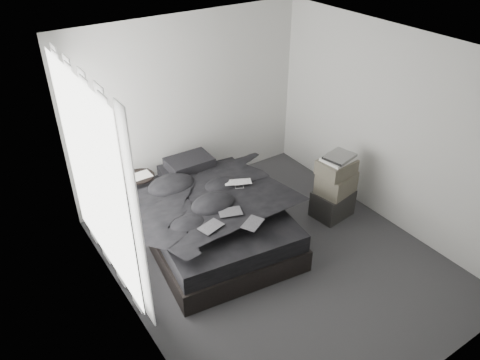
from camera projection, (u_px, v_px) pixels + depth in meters
floor at (276, 259)px, 5.85m from camera, size 3.60×4.20×0.01m
ceiling at (287, 54)px, 4.47m from camera, size 3.60×4.20×0.01m
wall_back at (189, 107)px, 6.63m from camera, size 3.60×0.01×2.60m
wall_front at (445, 284)px, 3.69m from camera, size 3.60×0.01×2.60m
wall_left at (127, 226)px, 4.31m from camera, size 0.01×4.20×2.60m
wall_right at (391, 130)px, 6.01m from camera, size 0.01×4.20×2.60m
window_left at (95, 178)px, 4.92m from camera, size 0.02×2.00×2.30m
curtain_left at (100, 182)px, 4.99m from camera, size 0.06×2.12×2.48m
bed at (213, 230)px, 6.10m from camera, size 1.90×2.35×0.29m
mattress at (213, 214)px, 5.96m from camera, size 1.83×2.28×0.23m
duvet at (214, 201)px, 5.80m from camera, size 1.82×2.03×0.25m
pillow_lower at (184, 172)px, 6.48m from camera, size 0.70×0.52×0.15m
pillow_upper at (189, 163)px, 6.41m from camera, size 0.62×0.43×0.14m
laptop at (239, 180)px, 5.95m from camera, size 0.41×0.35×0.03m
comic_a at (211, 221)px, 5.23m from camera, size 0.31×0.24×0.01m
comic_b at (230, 206)px, 5.47m from camera, size 0.32×0.26×0.01m
comic_c at (253, 217)px, 5.28m from camera, size 0.32×0.28×0.01m
side_stand at (143, 198)px, 6.35m from camera, size 0.44×0.44×0.71m
papers at (141, 176)px, 6.16m from camera, size 0.28×0.21×0.01m
floor_books at (186, 251)px, 5.85m from camera, size 0.18×0.24×0.16m
box_lower at (332, 203)px, 6.55m from camera, size 0.57×0.47×0.39m
box_mid at (336, 183)px, 6.36m from camera, size 0.55×0.47×0.29m
box_upper at (337, 167)px, 6.22m from camera, size 0.49×0.40×0.20m
art_book_white at (338, 159)px, 6.17m from camera, size 0.43×0.36×0.04m
art_book_snake at (340, 156)px, 6.14m from camera, size 0.44×0.38×0.04m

